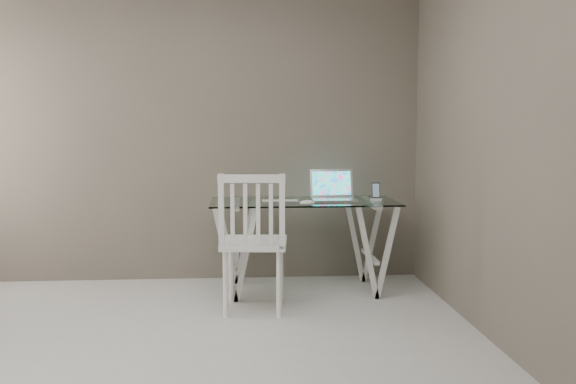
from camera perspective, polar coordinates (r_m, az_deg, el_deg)
name	(u,v)px	position (r m, az deg, el deg)	size (l,w,h in m)	color
room	(143,55)	(3.46, -12.76, 11.80)	(4.50, 4.52, 2.71)	#BBB9B3
desk	(304,245)	(5.25, 1.40, -4.72)	(1.50, 0.70, 0.75)	silver
chair	(253,236)	(4.61, -3.12, -3.96)	(0.51, 0.51, 1.02)	white
laptop	(333,193)	(5.27, 4.02, -0.07)	(0.36, 0.33, 0.24)	silver
keyboard	(280,201)	(5.14, -0.74, -0.80)	(0.31, 0.13, 0.01)	silver
mouse	(307,203)	(4.91, 1.73, -0.96)	(0.12, 0.07, 0.04)	white
phone_dock	(376,195)	(5.28, 7.82, -0.29)	(0.08, 0.08, 0.14)	white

